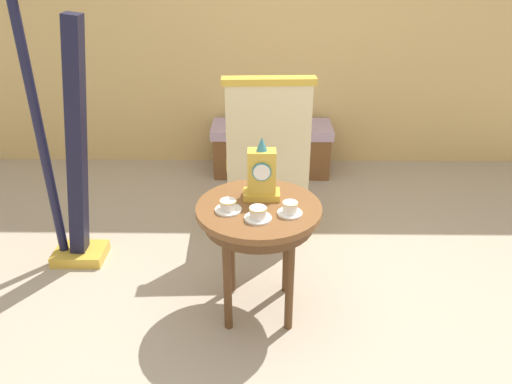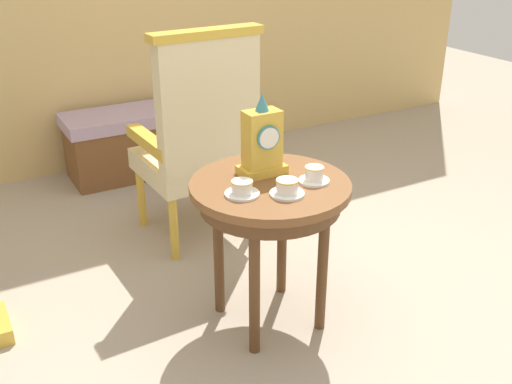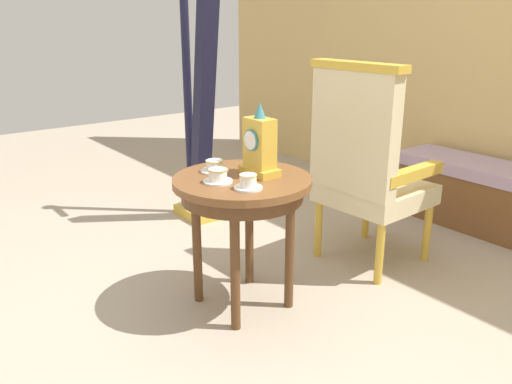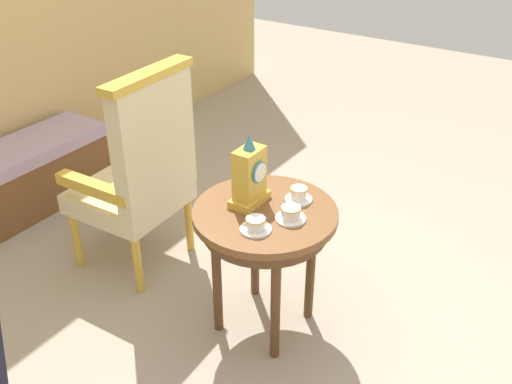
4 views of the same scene
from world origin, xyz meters
TOP-DOWN VIEW (x-y plane):
  - ground_plane at (0.00, 0.00)m, footprint 10.00×10.00m
  - side_table at (-0.08, 0.09)m, footprint 0.64×0.64m
  - teacup_left at (-0.23, 0.04)m, footprint 0.13×0.13m
  - teacup_right at (-0.08, -0.04)m, footprint 0.13×0.13m
  - teacup_center at (0.08, 0.01)m, footprint 0.12×0.12m
  - mantel_clock at (-0.06, 0.18)m, footprint 0.19×0.11m
  - armchair at (-0.03, 0.89)m, footprint 0.57×0.55m
  - window_bench at (0.02, 1.95)m, footprint 1.04×0.40m

SIDE VIEW (x-z plane):
  - ground_plane at x=0.00m, z-range 0.00..0.00m
  - window_bench at x=0.02m, z-range 0.00..0.44m
  - side_table at x=-0.08m, z-range 0.24..0.90m
  - armchair at x=-0.03m, z-range 0.02..1.16m
  - teacup_left at x=-0.23m, z-range 0.65..0.71m
  - teacup_right at x=-0.08m, z-range 0.65..0.71m
  - teacup_center at x=0.08m, z-range 0.65..0.71m
  - mantel_clock at x=-0.06m, z-range 0.62..0.96m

